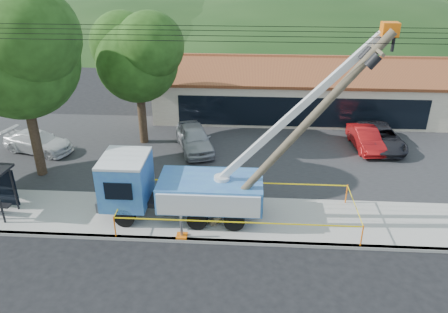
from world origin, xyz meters
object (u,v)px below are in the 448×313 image
Objects in this scene: leaning_pole at (301,130)px; car_red at (364,149)px; utility_truck at (179,185)px; car_silver at (195,151)px; car_dark at (379,148)px; car_white at (40,153)px.

leaning_pole reaches higher than car_red.
utility_truck reaches higher than car_silver.
car_silver is (-0.25, 7.87, -1.86)m from utility_truck.
leaning_pole reaches higher than car_dark.
car_red is at bearing -69.33° from car_white.
car_dark is at bearing -12.93° from car_silver.
leaning_pole is 11.64m from car_silver.
car_white is (-21.51, -1.86, 0.00)m from car_red.
car_silver is 0.96× the size of car_dark.
utility_truck is at bearing -106.72° from car_silver.
car_dark is (6.58, 9.84, -5.22)m from leaning_pole.
car_white is (-10.19, -0.94, 0.00)m from car_silver.
car_red is 0.84× the size of car_dark.
leaning_pole reaches higher than car_white.
car_red is (11.07, 8.80, -1.86)m from utility_truck.
car_red is at bearing 60.09° from leaning_pole.
leaning_pole is 2.24× the size of car_red.
utility_truck is 12.67m from car_white.
car_silver is 12.46m from car_dark.
car_red is (5.49, 9.55, -5.22)m from leaning_pole.
car_red reaches higher than car_white.
utility_truck is 15.29m from car_dark.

